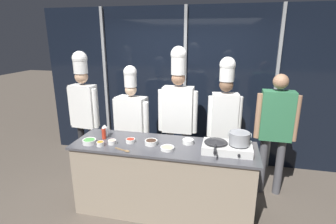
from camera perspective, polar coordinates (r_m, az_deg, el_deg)
ground_plane at (r=3.72m, az=-0.91°, el=-20.37°), size 24.00×24.00×0.00m
window_wall_back at (r=4.64m, az=3.73°, el=5.48°), size 5.25×0.09×2.70m
demo_counter at (r=3.46m, az=-0.95°, el=-14.19°), size 2.27×0.70×0.93m
portable_stove at (r=3.13m, az=12.72°, el=-7.57°), size 0.56×0.35×0.10m
frying_pan at (r=3.10m, az=10.40°, el=-6.25°), size 0.27×0.47×0.04m
stock_pot at (r=3.08m, az=15.28°, el=-5.50°), size 0.26×0.23×0.15m
squeeze_bottle_chili at (r=3.50m, az=-13.81°, el=-4.33°), size 0.05×0.05×0.19m
squeeze_bottle_clear at (r=3.58m, az=-13.53°, el=-4.01°), size 0.07×0.07×0.17m
prep_bowl_ginger at (r=3.11m, az=-0.13°, el=-7.85°), size 0.17×0.17×0.04m
prep_bowl_rice at (r=3.28m, az=4.40°, el=-6.34°), size 0.14×0.14×0.06m
prep_bowl_carrots at (r=3.31m, az=-14.53°, el=-6.65°), size 0.09×0.09×0.06m
prep_bowl_scallions at (r=3.41m, az=-16.76°, el=-6.11°), size 0.17×0.17×0.06m
prep_bowl_chili_flakes at (r=3.34m, az=-8.18°, el=-6.14°), size 0.12×0.12×0.05m
prep_bowl_shrimp at (r=3.33m, az=-12.07°, el=-6.35°), size 0.10×0.10×0.05m
prep_bowl_soy_glaze at (r=3.25m, az=-3.69°, el=-6.53°), size 0.16×0.16×0.06m
serving_spoon_slotted at (r=3.12m, az=-9.37°, el=-8.26°), size 0.21×0.10×0.02m
chef_head at (r=4.27m, az=-17.86°, el=1.81°), size 0.51×0.23×2.00m
chef_sous at (r=4.09m, az=-7.88°, el=-1.12°), size 0.60×0.31×1.80m
chef_line at (r=3.85m, az=2.20°, el=0.98°), size 0.58×0.23×2.08m
chef_pastry at (r=3.80m, az=12.23°, el=0.06°), size 0.48×0.23×1.95m
person_guest at (r=3.87m, az=22.39°, el=-2.39°), size 0.56×0.23×1.75m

